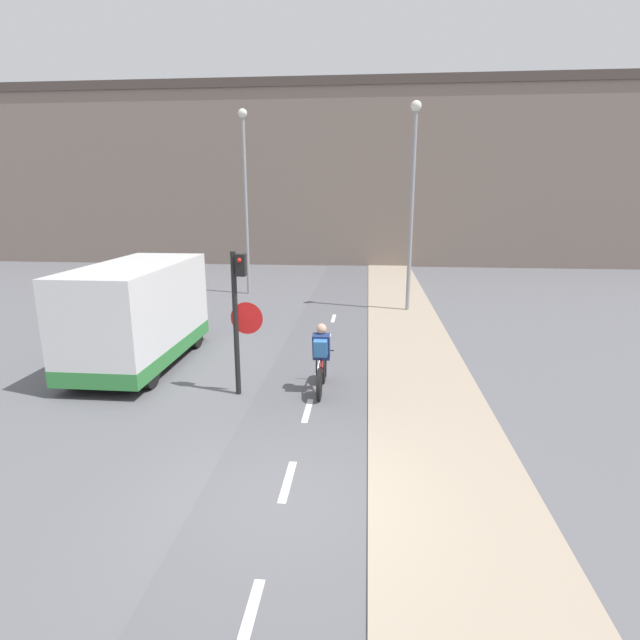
% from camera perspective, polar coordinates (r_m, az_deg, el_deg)
% --- Properties ---
extents(ground_plane, '(120.00, 120.00, 0.00)m').
position_cam_1_polar(ground_plane, '(7.35, -4.36, -20.09)').
color(ground_plane, '#5B5B60').
extents(bike_lane, '(2.36, 60.00, 0.02)m').
position_cam_1_polar(bike_lane, '(7.35, -4.35, -20.01)').
color(bike_lane, '#56565B').
rests_on(bike_lane, ground_plane).
extents(sidewalk_strip, '(2.40, 60.00, 0.05)m').
position_cam_1_polar(sidewalk_strip, '(7.37, 15.48, -20.30)').
color(sidewalk_strip, gray).
rests_on(sidewalk_strip, ground_plane).
extents(building_row_background, '(60.00, 5.20, 10.42)m').
position_cam_1_polar(building_row_background, '(32.09, 3.58, 16.10)').
color(building_row_background, slate).
rests_on(building_row_background, ground_plane).
extents(traffic_light_pole, '(0.67, 0.25, 3.03)m').
position_cam_1_polar(traffic_light_pole, '(10.32, -9.22, 1.38)').
color(traffic_light_pole, black).
rests_on(traffic_light_pole, ground_plane).
extents(street_lamp_far, '(0.36, 0.36, 7.41)m').
position_cam_1_polar(street_lamp_far, '(21.26, -8.55, 14.96)').
color(street_lamp_far, gray).
rests_on(street_lamp_far, ground_plane).
extents(street_lamp_sidewalk, '(0.36, 0.36, 7.15)m').
position_cam_1_polar(street_lamp_sidewalk, '(18.02, 10.53, 14.61)').
color(street_lamp_sidewalk, gray).
rests_on(street_lamp_sidewalk, ground_plane).
extents(cyclist_near, '(0.46, 1.68, 1.51)m').
position_cam_1_polar(cyclist_near, '(10.62, 0.16, -4.60)').
color(cyclist_near, black).
rests_on(cyclist_near, ground_plane).
extents(van, '(1.95, 4.63, 2.51)m').
position_cam_1_polar(van, '(12.99, -20.04, 0.41)').
color(van, silver).
rests_on(van, ground_plane).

